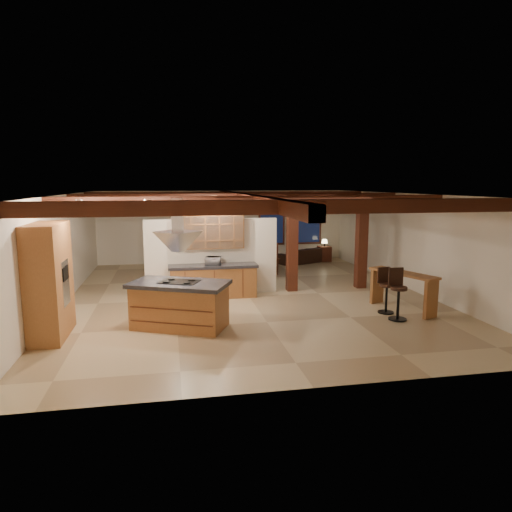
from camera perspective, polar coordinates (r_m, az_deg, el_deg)
The scene contains 22 objects.
ground at distance 13.10m, azimuth -0.90°, elevation -5.08°, with size 12.00×12.00×0.00m, color #CDB788.
room_walls at distance 12.78m, azimuth -0.92°, elevation 2.68°, with size 12.00×12.00×12.00m.
ceiling_beams at distance 12.71m, azimuth -0.93°, elevation 7.07°, with size 10.00×12.00×0.28m.
timber_posts at distance 13.90m, azimuth 8.94°, elevation 3.03°, with size 2.50×0.30×2.90m.
partition_wall at distance 13.24m, azimuth -5.55°, elevation -0.11°, with size 3.80×0.18×2.20m, color white.
pantry_cabinet at distance 10.42m, azimuth -24.42°, elevation -2.86°, with size 0.67×1.60×2.40m.
back_counter at distance 12.97m, azimuth -5.35°, elevation -3.11°, with size 2.50×0.66×0.94m.
upper_display_cabinet at distance 12.95m, azimuth -5.53°, elevation 3.03°, with size 1.80×0.36×0.95m.
range_hood at distance 10.13m, azimuth -9.70°, elevation 0.86°, with size 1.10×1.10×1.40m.
back_windows at distance 19.18m, azimuth 4.30°, elevation 3.98°, with size 2.70×0.07×1.70m.
framed_art at distance 18.52m, azimuth -8.68°, elevation 4.34°, with size 0.65×0.05×0.85m.
recessed_cans at distance 10.59m, azimuth -12.82°, elevation 7.03°, with size 3.16×2.46×0.03m.
kitchen_island at distance 10.38m, azimuth -9.51°, elevation -5.99°, with size 2.41×1.91×1.06m.
dining_table at distance 16.21m, azimuth -0.21°, elevation -1.26°, with size 1.66×0.93×0.58m, color #3D1C0F.
sofa at distance 18.61m, azimuth 5.79°, elevation 0.07°, with size 2.04×0.80×0.60m, color black.
microwave at distance 12.86m, azimuth -5.37°, elevation -0.59°, with size 0.41×0.28×0.23m, color #B5B5BA.
bar_counter at distance 12.16m, azimuth 17.87°, elevation -3.42°, with size 1.14×1.92×0.99m.
side_table at distance 19.08m, azimuth 8.53°, elevation 0.28°, with size 0.50×0.50×0.62m, color #401B10.
table_lamp at distance 19.01m, azimuth 8.56°, elevation 1.82°, with size 0.25×0.25×0.29m.
bar_stool_a at distance 11.32m, azimuth 17.29°, elevation -4.55°, with size 0.43×0.43×1.22m.
bar_stool_b at distance 11.83m, azimuth 15.90°, elevation -4.13°, with size 0.40×0.41×1.13m.
dining_chairs at distance 16.16m, azimuth -0.21°, elevation -0.37°, with size 2.04×2.04×1.07m.
Camera 1 is at (-2.17, -12.51, 3.22)m, focal length 32.00 mm.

